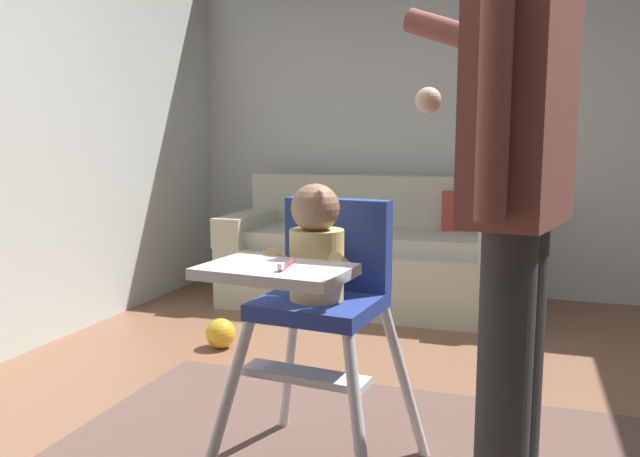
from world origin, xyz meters
TOP-DOWN VIEW (x-y plane):
  - wall_far at (0.00, 2.63)m, footprint 4.82×0.06m
  - couch at (-0.55, 2.11)m, footprint 1.89×0.86m
  - high_chair at (-0.17, -0.13)m, footprint 0.66×0.77m
  - adult_standing at (0.41, -0.27)m, footprint 0.50×0.58m
  - toy_ball at (-1.08, 0.93)m, footprint 0.16×0.16m
  - wall_clock at (0.10, 2.58)m, footprint 0.30×0.04m

SIDE VIEW (x-z plane):
  - toy_ball at x=-1.08m, z-range 0.00..0.16m
  - couch at x=-0.55m, z-range -0.10..0.76m
  - high_chair at x=-0.17m, z-range 0.18..1.15m
  - adult_standing at x=0.41m, z-range 0.11..1.82m
  - wall_far at x=0.00m, z-range 0.00..2.62m
  - wall_clock at x=0.10m, z-range 1.76..2.06m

